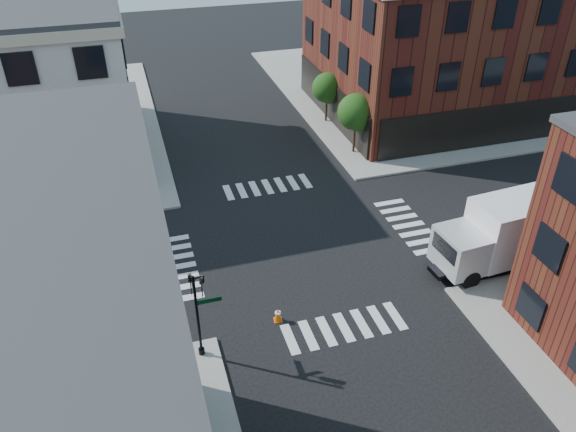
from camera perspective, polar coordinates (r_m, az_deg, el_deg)
The scene contains 8 objects.
ground at distance 32.49m, azimuth 1.14°, elevation -2.95°, with size 120.00×120.00×0.00m, color black.
sidewalk_ne at distance 57.68m, azimuth 15.07°, elevation 12.75°, with size 30.00×30.00×0.15m, color gray.
building_ne at distance 51.70m, azimuth 18.38°, elevation 16.85°, with size 25.00×16.00×12.00m, color #3F130F.
tree_near at distance 41.51m, azimuth 7.00°, elevation 10.27°, with size 2.69×2.69×4.49m.
tree_far at distance 46.76m, azimuth 4.06°, elevation 12.72°, with size 2.43×2.43×4.07m.
signal_pole at distance 24.50m, azimuth -9.13°, elevation -9.04°, with size 1.29×1.24×4.60m.
box_truck at distance 32.43m, azimuth 21.92°, elevation -1.40°, with size 8.78×3.26×3.90m.
traffic_cone at distance 27.46m, azimuth -1.04°, elevation -10.00°, with size 0.46×0.46×0.76m.
Camera 1 is at (-8.25, -24.91, 19.15)m, focal length 35.00 mm.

